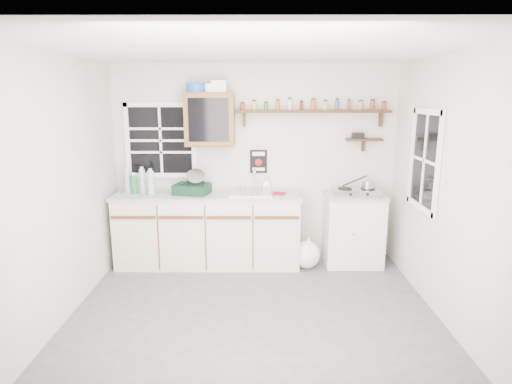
% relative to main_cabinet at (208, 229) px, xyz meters
% --- Properties ---
extents(room, '(3.64, 3.24, 2.54)m').
position_rel_main_cabinet_xyz_m(room, '(0.58, -1.30, 0.79)').
color(room, '#49494B').
rests_on(room, ground).
extents(main_cabinet, '(2.31, 0.63, 0.92)m').
position_rel_main_cabinet_xyz_m(main_cabinet, '(0.00, 0.00, 0.00)').
color(main_cabinet, beige).
rests_on(main_cabinet, floor).
extents(right_cabinet, '(0.73, 0.57, 0.91)m').
position_rel_main_cabinet_xyz_m(right_cabinet, '(1.83, 0.03, -0.01)').
color(right_cabinet, silver).
rests_on(right_cabinet, floor).
extents(sink, '(0.52, 0.44, 0.29)m').
position_rel_main_cabinet_xyz_m(sink, '(0.54, 0.01, 0.47)').
color(sink, '#AFB0B4').
rests_on(sink, main_cabinet).
extents(upper_cabinet, '(0.60, 0.32, 0.65)m').
position_rel_main_cabinet_xyz_m(upper_cabinet, '(0.03, 0.14, 1.36)').
color(upper_cabinet, '#5F2F17').
rests_on(upper_cabinet, wall_back).
extents(upper_cabinet_clutter, '(0.49, 0.24, 0.14)m').
position_rel_main_cabinet_xyz_m(upper_cabinet_clutter, '(-0.01, 0.14, 1.75)').
color(upper_cabinet_clutter, '#1B54B2').
rests_on(upper_cabinet_clutter, upper_cabinet).
extents(spice_shelf, '(1.91, 0.18, 0.35)m').
position_rel_main_cabinet_xyz_m(spice_shelf, '(1.32, 0.21, 1.47)').
color(spice_shelf, black).
rests_on(spice_shelf, wall_back).
extents(secondary_shelf, '(0.45, 0.16, 0.24)m').
position_rel_main_cabinet_xyz_m(secondary_shelf, '(1.94, 0.22, 1.12)').
color(secondary_shelf, black).
rests_on(secondary_shelf, wall_back).
extents(warning_sign, '(0.22, 0.02, 0.30)m').
position_rel_main_cabinet_xyz_m(warning_sign, '(0.63, 0.29, 0.82)').
color(warning_sign, black).
rests_on(warning_sign, wall_back).
extents(window_back, '(0.93, 0.03, 0.98)m').
position_rel_main_cabinet_xyz_m(window_back, '(-0.62, 0.29, 1.09)').
color(window_back, black).
rests_on(window_back, wall_back).
extents(window_right, '(0.03, 0.78, 1.08)m').
position_rel_main_cabinet_xyz_m(window_right, '(2.37, -0.75, 0.99)').
color(window_right, black).
rests_on(window_right, wall_back).
extents(water_bottles, '(0.39, 0.18, 0.33)m').
position_rel_main_cabinet_xyz_m(water_bottles, '(-0.85, 0.01, 0.60)').
color(water_bottles, '#A5B7C2').
rests_on(water_bottles, main_cabinet).
extents(dish_rack, '(0.48, 0.40, 0.31)m').
position_rel_main_cabinet_xyz_m(dish_rack, '(-0.17, -0.01, 0.56)').
color(dish_rack, black).
rests_on(dish_rack, main_cabinet).
extents(soap_bottle, '(0.09, 0.09, 0.18)m').
position_rel_main_cabinet_xyz_m(soap_bottle, '(0.74, 0.22, 0.55)').
color(soap_bottle, white).
rests_on(soap_bottle, main_cabinet).
extents(rag, '(0.18, 0.16, 0.02)m').
position_rel_main_cabinet_xyz_m(rag, '(0.89, -0.04, 0.47)').
color(rag, maroon).
rests_on(rag, main_cabinet).
extents(hotplate, '(0.57, 0.31, 0.08)m').
position_rel_main_cabinet_xyz_m(hotplate, '(1.85, 0.01, 0.49)').
color(hotplate, '#AFB0B4').
rests_on(hotplate, right_cabinet).
extents(saucepan, '(0.38, 0.18, 0.16)m').
position_rel_main_cabinet_xyz_m(saucepan, '(1.98, 0.01, 0.57)').
color(saucepan, '#AFB0B4').
rests_on(saucepan, hotplate).
extents(trash_bag, '(0.38, 0.34, 0.43)m').
position_rel_main_cabinet_xyz_m(trash_bag, '(1.24, -0.16, -0.28)').
color(trash_bag, white).
rests_on(trash_bag, floor).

